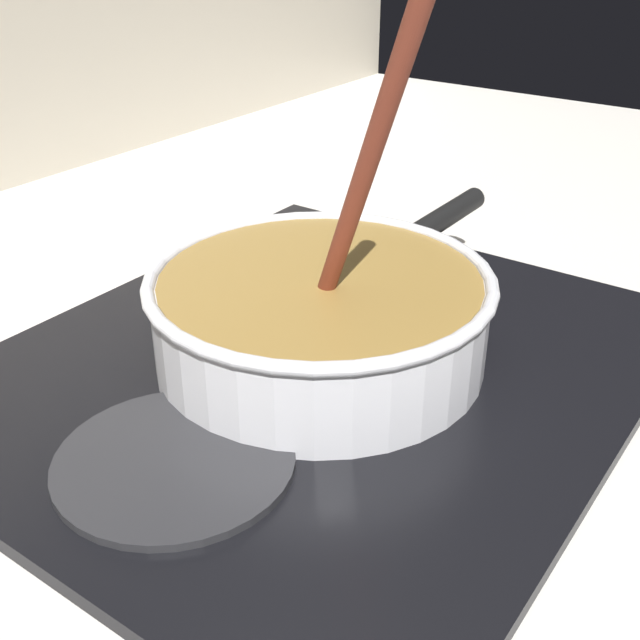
% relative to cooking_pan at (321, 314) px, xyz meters
% --- Properties ---
extents(ground, '(2.40, 1.60, 0.04)m').
position_rel_cooking_pan_xyz_m(ground, '(-0.13, -0.17, -0.07)').
color(ground, beige).
extents(hob_plate, '(0.56, 0.48, 0.01)m').
position_rel_cooking_pan_xyz_m(hob_plate, '(-0.00, 0.00, -0.05)').
color(hob_plate, black).
rests_on(hob_plate, ground).
extents(burner_ring, '(0.20, 0.20, 0.01)m').
position_rel_cooking_pan_xyz_m(burner_ring, '(-0.00, 0.00, -0.04)').
color(burner_ring, '#592D0C').
rests_on(burner_ring, hob_plate).
extents(spare_burner, '(0.16, 0.16, 0.01)m').
position_rel_cooking_pan_xyz_m(spare_burner, '(-0.17, 0.00, -0.04)').
color(spare_burner, '#262628').
rests_on(spare_burner, hob_plate).
extents(cooking_pan, '(0.42, 0.28, 0.30)m').
position_rel_cooking_pan_xyz_m(cooking_pan, '(0.00, 0.00, 0.00)').
color(cooking_pan, silver).
rests_on(cooking_pan, hob_plate).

